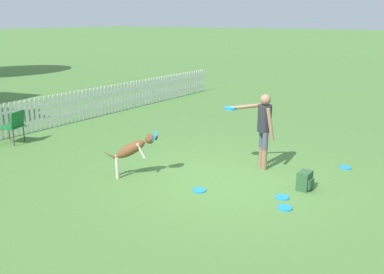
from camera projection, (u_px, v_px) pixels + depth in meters
name	position (u px, v px, depth m)	size (l,w,h in m)	color
ground_plane	(227.00, 178.00, 8.28)	(240.00, 240.00, 0.00)	#4C7A38
handler_person	(263.00, 123.00, 8.62)	(0.61, 1.03, 1.54)	#8C664C
leaping_dog	(134.00, 148.00, 8.27)	(0.87, 0.86, 0.89)	brown
frisbee_near_handler	(199.00, 190.00, 7.68)	(0.24, 0.24, 0.02)	#1E8CD8
frisbee_near_dog	(282.00, 197.00, 7.37)	(0.24, 0.24, 0.02)	#1E8CD8
frisbee_midfield	(345.00, 168.00, 8.85)	(0.24, 0.24, 0.02)	#1E8CD8
frisbee_far_scatter	(285.00, 208.00, 6.97)	(0.24, 0.24, 0.02)	#1E8CD8
backpack_on_grass	(305.00, 181.00, 7.70)	(0.30, 0.24, 0.34)	#2D5633
picket_fence	(32.00, 115.00, 11.57)	(16.82, 0.04, 0.92)	white
folding_chair_center	(13.00, 124.00, 10.48)	(0.64, 0.65, 0.82)	#333338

